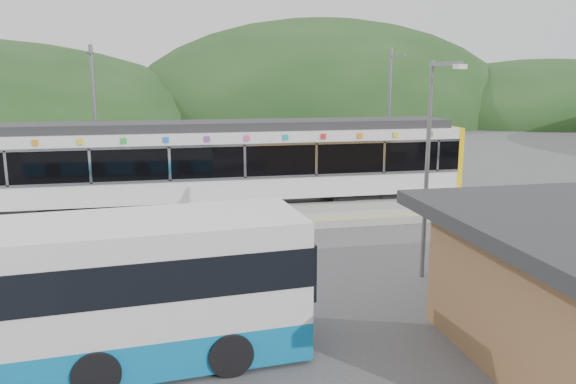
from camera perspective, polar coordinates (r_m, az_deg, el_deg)
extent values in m
plane|color=#4C4C4F|center=(19.17, -0.10, -5.37)|extent=(120.00, 120.00, 0.00)
ellipsoid|color=#1E3D19|center=(74.82, 3.46, 7.26)|extent=(52.00, 39.00, 26.00)
ellipsoid|color=#1E3D19|center=(82.20, 24.68, 6.62)|extent=(44.00, 33.00, 16.00)
cube|color=#9E9E99|center=(22.25, -1.84, -2.57)|extent=(26.00, 3.20, 0.30)
cube|color=yellow|center=(20.97, -1.22, -3.01)|extent=(26.00, 0.10, 0.01)
cube|color=black|center=(24.78, -19.88, -1.44)|extent=(3.20, 2.20, 0.56)
cube|color=black|center=(25.93, 7.35, -0.28)|extent=(3.20, 2.20, 0.56)
cube|color=silver|center=(24.50, -5.98, 0.81)|extent=(20.00, 2.90, 0.92)
cube|color=black|center=(24.31, -6.04, 3.56)|extent=(20.00, 2.96, 1.45)
cube|color=silver|center=(22.94, -5.61, 1.38)|extent=(20.00, 0.05, 0.10)
cube|color=silver|center=(22.74, -5.68, 4.73)|extent=(20.00, 0.05, 0.10)
cube|color=silver|center=(24.19, -6.09, 5.79)|extent=(20.00, 2.90, 0.45)
cube|color=#2D2D30|center=(24.16, -6.11, 6.74)|extent=(19.40, 2.50, 0.36)
cube|color=yellow|center=(27.29, 15.65, 3.38)|extent=(0.24, 2.92, 3.00)
cube|color=silver|center=(23.49, -26.73, 2.11)|extent=(0.10, 0.05, 1.35)
cube|color=silver|center=(22.90, -19.46, 2.47)|extent=(0.10, 0.05, 1.35)
cube|color=silver|center=(22.70, -11.94, 2.81)|extent=(0.10, 0.05, 1.35)
cube|color=silver|center=(22.89, -4.40, 3.10)|extent=(0.10, 0.05, 1.35)
cube|color=silver|center=(23.46, 2.89, 3.32)|extent=(0.10, 0.05, 1.35)
cube|color=silver|center=(24.39, 9.74, 3.49)|extent=(0.10, 0.05, 1.35)
cube|color=silver|center=(25.42, 15.00, 3.58)|extent=(0.10, 0.05, 1.35)
cube|color=orange|center=(23.12, -24.30, 4.58)|extent=(0.22, 0.04, 0.22)
cube|color=yellow|center=(22.84, -20.37, 4.81)|extent=(0.22, 0.04, 0.22)
cube|color=green|center=(22.65, -16.35, 5.01)|extent=(0.22, 0.04, 0.22)
cube|color=blue|center=(22.59, -12.29, 5.20)|extent=(0.22, 0.04, 0.22)
cube|color=purple|center=(22.63, -8.22, 5.35)|extent=(0.22, 0.04, 0.22)
cube|color=#E54C8C|center=(22.79, -4.19, 5.48)|extent=(0.22, 0.04, 0.22)
cube|color=#19A5A5|center=(23.06, -0.23, 5.58)|extent=(0.22, 0.04, 0.22)
cube|color=red|center=(23.43, 3.62, 5.66)|extent=(0.22, 0.04, 0.22)
cube|color=orange|center=(23.91, 7.34, 5.70)|extent=(0.22, 0.04, 0.22)
cube|color=yellow|center=(24.48, 10.90, 5.73)|extent=(0.22, 0.04, 0.22)
cube|color=green|center=(25.14, 14.28, 5.73)|extent=(0.22, 0.04, 0.22)
cylinder|color=slate|center=(26.83, -18.95, 6.49)|extent=(0.18, 0.18, 7.00)
cube|color=slate|center=(25.97, -19.62, 13.16)|extent=(0.08, 1.80, 0.08)
cylinder|color=slate|center=(28.72, 10.19, 7.22)|extent=(0.18, 0.18, 7.00)
cube|color=slate|center=(27.92, 11.05, 13.44)|extent=(0.08, 1.80, 0.08)
cube|color=#0C74B5|center=(12.13, -24.83, -14.43)|extent=(10.77, 3.30, 0.77)
cube|color=silver|center=(11.83, -25.15, -11.05)|extent=(10.77, 3.30, 0.77)
cube|color=black|center=(11.57, -25.47, -7.50)|extent=(10.78, 3.34, 0.77)
cube|color=silver|center=(11.39, -25.75, -4.51)|extent=(10.77, 3.30, 0.48)
cylinder|color=black|center=(12.02, -18.70, -14.44)|extent=(1.08, 2.60, 0.87)
cylinder|color=black|center=(12.13, -6.93, -13.62)|extent=(1.08, 2.60, 0.87)
cylinder|color=slate|center=(15.91, 13.92, 1.94)|extent=(0.12, 0.12, 6.03)
cube|color=slate|center=(15.30, 15.21, 12.48)|extent=(0.50, 0.97, 0.12)
cube|color=silver|center=(14.90, 15.99, 12.16)|extent=(0.39, 0.30, 0.12)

